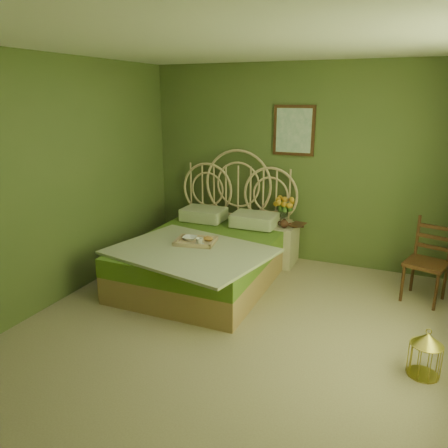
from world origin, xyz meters
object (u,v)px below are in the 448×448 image
at_px(chair, 427,255).
at_px(birdcage, 425,355).
at_px(bed, 207,254).
at_px(nightstand, 278,238).

relative_size(chair, birdcage, 2.41).
xyz_separation_m(bed, nightstand, (0.64, 0.86, 0.03)).
relative_size(nightstand, birdcage, 2.56).
distance_m(bed, chair, 2.50).
relative_size(nightstand, chair, 1.06).
bearing_deg(chair, bed, -152.71).
xyz_separation_m(bed, birdcage, (2.45, -1.09, -0.14)).
bearing_deg(bed, chair, 10.65).
height_order(bed, nightstand, bed).
relative_size(bed, birdcage, 6.26).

